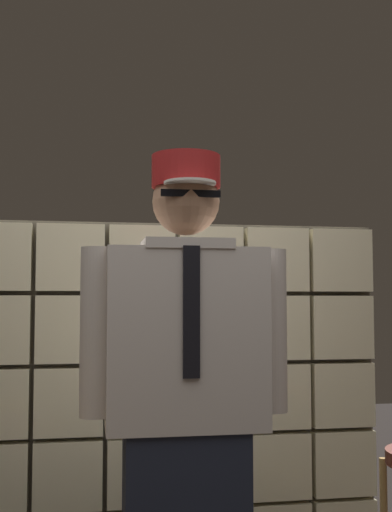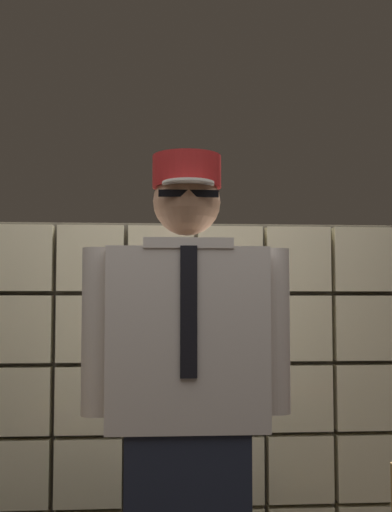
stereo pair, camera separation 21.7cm
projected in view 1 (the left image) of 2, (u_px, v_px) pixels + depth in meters
name	position (u px, v px, depth m)	size (l,w,h in m)	color
glass_block_wall	(141.00, 399.00, 3.09)	(2.40, 0.10, 1.72)	beige
standing_person	(186.00, 407.00, 2.21)	(0.73, 0.30, 1.83)	#1E2333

